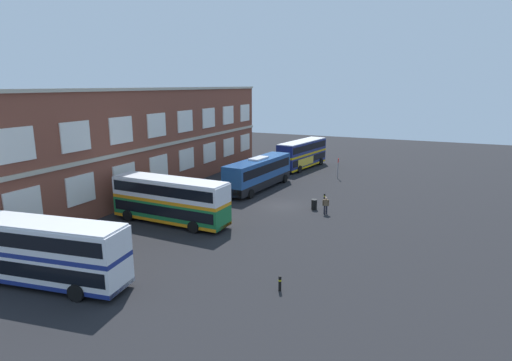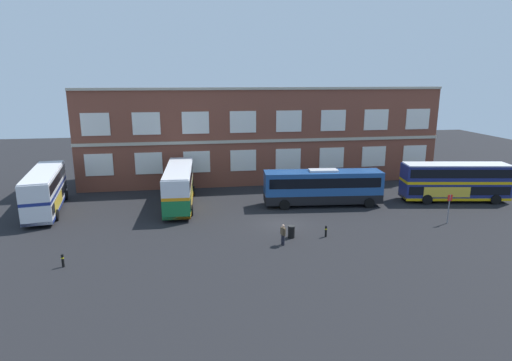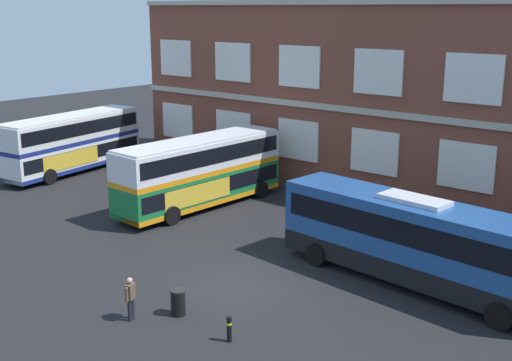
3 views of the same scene
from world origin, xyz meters
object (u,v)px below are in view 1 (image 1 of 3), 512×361
Objects in this scene: safety_bollard_east at (280,283)px; double_decker_near at (42,251)px; waiting_passenger at (326,205)px; safety_bollard_west at (324,198)px; bus_stand_flag at (338,166)px; double_decker_middle at (170,200)px; touring_coach at (259,173)px; double_decker_far at (302,154)px; station_litter_bin at (314,204)px.

double_decker_near is at bearing 110.47° from safety_bollard_east.
waiting_passenger is 4.10m from safety_bollard_west.
waiting_passenger is at bearing -170.78° from bus_stand_flag.
touring_coach is (14.56, -2.15, -0.24)m from double_decker_middle.
double_decker_far reaches higher than bus_stand_flag.
waiting_passenger reaches higher than safety_bollard_west.
safety_bollard_east is (-22.42, -11.25, -1.42)m from touring_coach.
bus_stand_flag reaches higher than station_litter_bin.
bus_stand_flag is (24.08, -9.36, -0.51)m from double_decker_middle.
touring_coach is 11.94m from bus_stand_flag.
waiting_passenger is (8.20, -11.94, -1.22)m from double_decker_middle.
double_decker_middle is at bearing 174.33° from double_decker_far.
waiting_passenger is at bearing -55.51° from double_decker_middle.
touring_coach is 10.01m from station_litter_bin.
safety_bollard_west is at bearing -105.85° from touring_coach.
bus_stand_flag is (15.88, 2.58, 0.70)m from waiting_passenger.
double_decker_near is 27.42m from safety_bollard_west.
station_litter_bin reaches higher than safety_bollard_east.
touring_coach is 4.51× the size of bus_stand_flag.
double_decker_middle is 4.11× the size of bus_stand_flag.
double_decker_near is 11.85× the size of safety_bollard_east.
touring_coach is at bearing -8.41° from double_decker_middle.
double_decker_middle is 0.91× the size of touring_coach.
double_decker_middle is 10.77× the size of station_litter_bin.
waiting_passenger is 1.79× the size of safety_bollard_west.
double_decker_middle is 14.72m from touring_coach.
station_litter_bin is (-5.33, -8.36, -1.39)m from touring_coach.
safety_bollard_west is at bearing 16.33° from waiting_passenger.
double_decker_near reaches higher than station_litter_bin.
station_litter_bin is 1.08× the size of safety_bollard_west.
double_decker_far is 14.40m from touring_coach.
double_decker_far is at bearing 15.96° from safety_bollard_east.
double_decker_middle is at bearing 131.29° from station_litter_bin.
safety_bollard_east is (-17.09, -2.89, -0.03)m from station_litter_bin.
double_decker_middle is 25.84m from bus_stand_flag.
safety_bollard_west is (2.88, -0.28, -0.03)m from station_litter_bin.
safety_bollard_west is 20.14m from safety_bollard_east.
touring_coach is at bearing -4.95° from double_decker_near.
safety_bollard_west is at bearing -41.69° from double_decker_middle.
safety_bollard_west is (3.91, 1.15, -0.44)m from waiting_passenger.
double_decker_far is at bearing 25.18° from safety_bollard_west.
safety_bollard_west is at bearing -154.82° from double_decker_far.
station_litter_bin is at bearing -25.84° from double_decker_near.
touring_coach reaches higher than safety_bollard_east.
station_litter_bin is 2.89m from safety_bollard_west.
station_litter_bin is (1.03, 1.42, -0.41)m from waiting_passenger.
bus_stand_flag is at bearing -21.24° from double_decker_middle.
double_decker_far is at bearing 21.18° from station_litter_bin.
safety_bollard_east is (5.09, -13.63, -1.66)m from double_decker_near.
safety_bollard_west and safety_bollard_east have the same top height.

